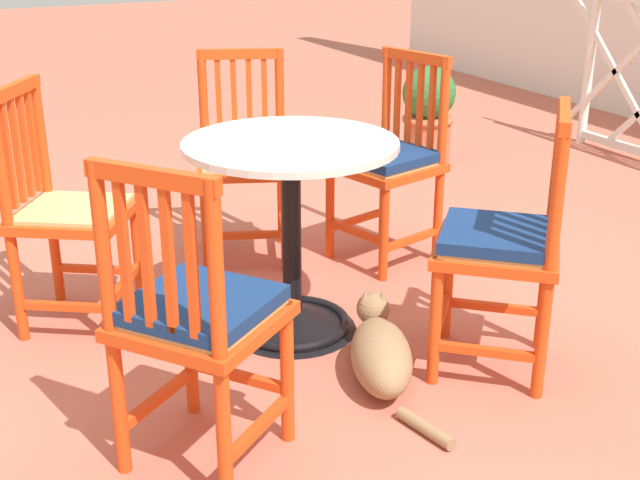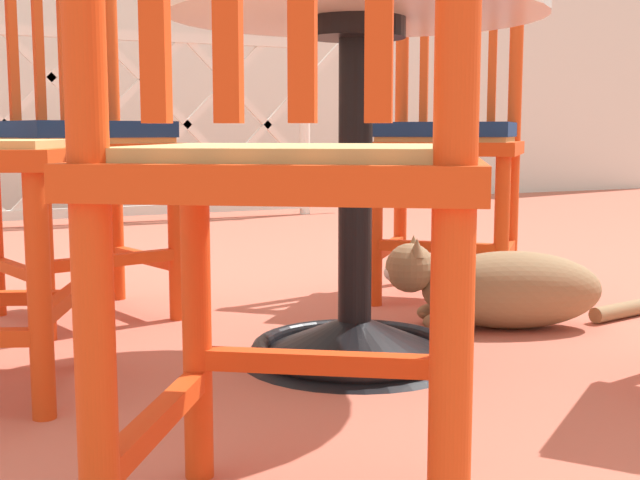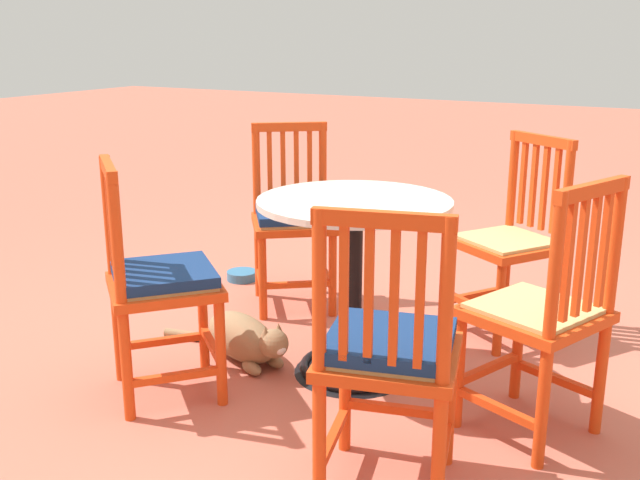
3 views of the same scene
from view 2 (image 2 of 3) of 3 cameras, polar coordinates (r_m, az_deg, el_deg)
name	(u,v)px [view 2 (image 2 of 3)]	position (r m, az deg, el deg)	size (l,w,h in m)	color
ground_plane	(307,352)	(1.86, -0.91, -7.58)	(24.00, 24.00, 0.00)	#BC604C
lattice_fence_panel	(53,124)	(4.51, -17.54, 7.47)	(3.25, 0.06, 1.03)	silver
cafe_table	(355,226)	(1.75, 2.38, 0.95)	(0.76, 0.76, 0.73)	black
orange_chair_near_fence	(449,143)	(2.46, 8.70, 6.51)	(0.56, 0.56, 0.91)	#D64214
orange_chair_by_planter	(78,144)	(2.25, -16.02, 6.24)	(0.49, 0.49, 0.91)	#D64214
orange_chair_tucked_in	(293,174)	(0.91, -1.82, 4.46)	(0.55, 0.55, 0.91)	#D64214
tabby_cat	(496,290)	(2.11, 11.80, -3.30)	(0.73, 0.36, 0.23)	#8E704C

